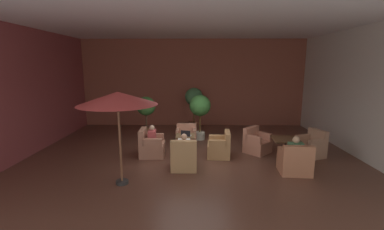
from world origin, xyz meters
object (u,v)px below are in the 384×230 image
(armchair_front_left_north, at_px, (184,158))
(patron_with_friend, at_px, (295,149))
(open_laptop, at_px, (186,135))
(potted_tree_left_corner, at_px, (146,109))
(cafe_table_front_left, at_px, (185,140))
(armchair_front_left_west, at_px, (151,146))
(armchair_front_left_east, at_px, (220,147))
(armchair_front_right_north, at_px, (257,143))
(patron_by_window, at_px, (184,145))
(potted_tree_mid_left, at_px, (194,100))
(armchair_front_left_south, at_px, (186,138))
(armchair_front_right_south, at_px, (311,147))
(patron_blue_shirt, at_px, (152,135))
(cafe_table_front_right, at_px, (286,144))
(armchair_front_right_east, at_px, (295,162))
(patio_umbrella_tall_red, at_px, (118,99))
(potted_tree_mid_right, at_px, (200,108))
(iced_drink_cup, at_px, (189,133))

(armchair_front_left_north, height_order, patron_with_friend, patron_with_friend)
(patron_with_friend, bearing_deg, open_laptop, 157.76)
(open_laptop, bearing_deg, potted_tree_left_corner, 126.24)
(cafe_table_front_left, relative_size, armchair_front_left_west, 0.77)
(armchair_front_left_east, distance_m, armchair_front_right_north, 1.37)
(armchair_front_left_east, height_order, patron_with_friend, patron_with_friend)
(armchair_front_left_west, height_order, patron_by_window, patron_by_window)
(cafe_table_front_left, xyz_separation_m, potted_tree_mid_left, (0.26, 3.53, 0.87))
(cafe_table_front_left, distance_m, armchair_front_left_south, 1.15)
(potted_tree_left_corner, bearing_deg, patron_by_window, -62.96)
(armchair_front_left_south, xyz_separation_m, open_laptop, (0.04, -1.23, 0.45))
(armchair_front_right_south, xyz_separation_m, patron_blue_shirt, (-5.20, -0.03, 0.37))
(cafe_table_front_right, bearing_deg, armchair_front_right_east, -94.16)
(cafe_table_front_right, relative_size, potted_tree_left_corner, 0.49)
(armchair_front_left_east, height_order, armchair_front_right_south, armchair_front_right_south)
(cafe_table_front_left, distance_m, patron_blue_shirt, 1.10)
(armchair_front_left_south, distance_m, patron_blue_shirt, 1.63)
(cafe_table_front_left, xyz_separation_m, open_laptop, (0.03, -0.11, 0.22))
(cafe_table_front_left, height_order, patron_blue_shirt, patron_blue_shirt)
(armchair_front_left_west, relative_size, cafe_table_front_right, 1.10)
(cafe_table_front_left, distance_m, patron_by_window, 1.10)
(open_laptop, bearing_deg, armchair_front_right_south, 1.43)
(armchair_front_right_south, bearing_deg, patio_umbrella_tall_red, -159.60)
(armchair_front_right_south, distance_m, open_laptop, 4.11)
(cafe_table_front_left, bearing_deg, armchair_front_left_west, -178.14)
(cafe_table_front_right, distance_m, potted_tree_mid_right, 3.59)
(armchair_front_left_north, height_order, open_laptop, armchair_front_left_north)
(potted_tree_mid_left, height_order, iced_drink_cup, potted_tree_mid_left)
(armchair_front_left_north, bearing_deg, armchair_front_right_north, 31.75)
(armchair_front_right_north, bearing_deg, armchair_front_left_west, -173.59)
(cafe_table_front_left, xyz_separation_m, armchair_front_left_south, (-0.01, 1.12, -0.22))
(cafe_table_front_left, height_order, patron_with_friend, patron_with_friend)
(armchair_front_right_east, xyz_separation_m, patron_blue_shirt, (-4.16, 1.36, 0.37))
(armchair_front_left_north, height_order, potted_tree_left_corner, potted_tree_left_corner)
(armchair_front_left_west, relative_size, patio_umbrella_tall_red, 0.39)
(armchair_front_left_north, xyz_separation_m, patron_with_friend, (3.07, -0.22, 0.37))
(patron_with_friend, bearing_deg, armchair_front_left_north, 175.84)
(armchair_front_left_east, distance_m, armchair_front_right_south, 3.00)
(patio_umbrella_tall_red, bearing_deg, patron_blue_shirt, 77.95)
(armchair_front_left_north, bearing_deg, cafe_table_front_right, 13.67)
(armchair_front_right_north, height_order, armchair_front_right_south, armchair_front_right_south)
(armchair_front_right_north, distance_m, potted_tree_mid_right, 2.66)
(patio_umbrella_tall_red, height_order, potted_tree_left_corner, patio_umbrella_tall_red)
(armchair_front_right_south, distance_m, potted_tree_mid_left, 5.34)
(armchair_front_left_east, relative_size, open_laptop, 2.40)
(potted_tree_mid_right, relative_size, iced_drink_cup, 16.43)
(potted_tree_mid_right, xyz_separation_m, open_laptop, (-0.48, -2.05, -0.55))
(cafe_table_front_left, xyz_separation_m, patron_blue_shirt, (-1.09, -0.04, 0.17))
(armchair_front_right_east, bearing_deg, armchair_front_left_west, 162.06)
(potted_tree_left_corner, height_order, iced_drink_cup, potted_tree_left_corner)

